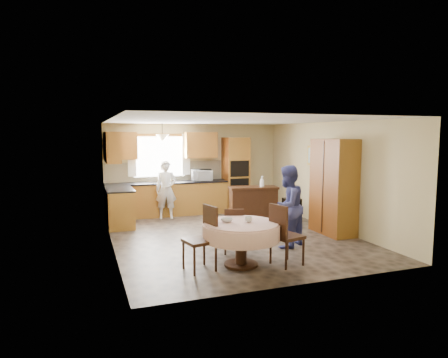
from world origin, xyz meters
name	(u,v)px	position (x,y,z in m)	size (l,w,h in m)	color
floor	(231,236)	(0.00, 0.00, 0.00)	(5.00, 6.00, 0.01)	brown
ceiling	(231,121)	(0.00, 0.00, 2.50)	(5.00, 6.00, 0.01)	white
wall_back	(194,168)	(0.00, 3.00, 1.25)	(5.00, 0.02, 2.50)	tan
wall_front	(305,201)	(0.00, -3.00, 1.25)	(5.00, 0.02, 2.50)	tan
wall_left	(111,184)	(-2.50, 0.00, 1.25)	(0.02, 6.00, 2.50)	tan
wall_right	(330,175)	(2.50, 0.00, 1.25)	(0.02, 6.00, 2.50)	tan
window	(159,157)	(-1.00, 2.98, 1.60)	(1.40, 0.03, 1.10)	white
curtain_left	(132,155)	(-1.75, 2.93, 1.65)	(0.22, 0.02, 1.15)	white
curtain_right	(186,154)	(-0.25, 2.93, 1.65)	(0.22, 0.02, 1.15)	white
base_cab_back	(167,199)	(-0.85, 2.70, 0.44)	(3.30, 0.60, 0.88)	#B3852F
counter_back	(167,183)	(-0.85, 2.70, 0.90)	(3.30, 0.64, 0.04)	black
base_cab_left	(120,208)	(-2.20, 1.80, 0.44)	(0.60, 1.20, 0.88)	#B3852F
counter_left	(119,189)	(-2.20, 1.80, 0.90)	(0.64, 1.20, 0.04)	black
backsplash	(165,171)	(-0.85, 2.99, 1.18)	(3.30, 0.02, 0.55)	beige
wall_cab_left	(120,146)	(-2.05, 2.83, 1.91)	(0.85, 0.33, 0.72)	#BE822F
wall_cab_right	(201,145)	(0.15, 2.83, 1.91)	(0.90, 0.33, 0.72)	#BE822F
wall_cab_side	(112,147)	(-2.33, 1.80, 1.91)	(0.33, 1.20, 0.72)	#BE822F
oven_tower	(236,174)	(1.15, 2.69, 1.06)	(0.66, 0.62, 2.12)	#B3852F
oven_upper	(240,169)	(1.15, 2.38, 1.25)	(0.56, 0.01, 0.45)	black
oven_lower	(240,186)	(1.15, 2.38, 0.75)	(0.56, 0.01, 0.45)	black
pendant	(162,138)	(-1.00, 2.50, 2.12)	(0.36, 0.36, 0.18)	beige
sideboard	(253,206)	(0.98, 1.04, 0.43)	(1.20, 0.50, 0.86)	#3B1E10
space_heater	(292,210)	(1.95, 0.83, 0.30)	(0.44, 0.31, 0.60)	black
cupboard	(334,187)	(2.22, -0.54, 1.06)	(0.55, 1.11, 2.11)	#B3852F
dining_table	(241,232)	(-0.54, -1.90, 0.58)	(1.30, 1.30, 0.74)	#3B1E10
chair_left	(204,235)	(-1.18, -1.87, 0.58)	(0.54, 0.54, 1.05)	#3B1E10
chair_back	(234,228)	(-0.41, -1.21, 0.47)	(0.47, 0.47, 0.86)	#3B1E10
chair_right	(283,232)	(0.13, -2.13, 0.58)	(0.55, 0.55, 1.05)	#3B1E10
framed_picture	(314,156)	(2.47, 0.66, 1.68)	(0.06, 0.59, 0.49)	gold
microwave	(202,175)	(0.12, 2.65, 1.07)	(0.56, 0.38, 0.31)	silver
person_sink	(166,190)	(-0.96, 2.30, 0.77)	(0.56, 0.37, 1.53)	silver
person_dining	(287,206)	(0.74, -1.15, 0.81)	(0.79, 0.61, 1.62)	#393D7D
bowl_sideboard	(244,188)	(0.73, 1.04, 0.88)	(0.20, 0.20, 0.05)	#B2B2B2
bottle_sideboard	(262,182)	(1.22, 1.04, 1.01)	(0.12, 0.12, 0.31)	silver
cup_table	(249,219)	(-0.41, -1.92, 0.79)	(0.12, 0.12, 0.10)	#B2B2B2
bowl_table	(227,220)	(-0.76, -1.78, 0.77)	(0.20, 0.20, 0.06)	#B2B2B2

